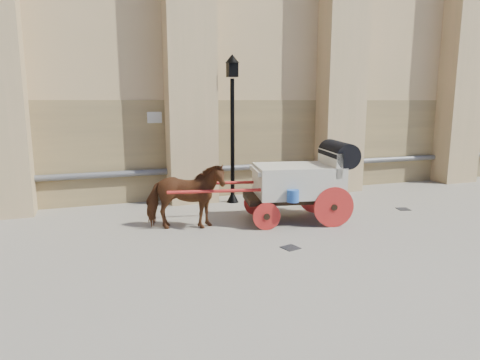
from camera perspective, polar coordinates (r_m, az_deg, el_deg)
name	(u,v)px	position (r m, az deg, el deg)	size (l,w,h in m)	color
ground	(270,232)	(9.97, 4.03, -6.89)	(90.00, 90.00, 0.00)	slate
horse	(185,197)	(10.04, -7.33, -2.21)	(0.84, 1.85, 1.56)	brown
carriage	(304,179)	(10.75, 8.50, 0.18)	(4.69, 2.04, 1.99)	black
street_lamp	(232,125)	(12.46, -1.02, 7.32)	(0.40, 0.40, 4.27)	black
drain_grate_near	(290,248)	(8.95, 6.74, -8.96)	(0.32, 0.32, 0.01)	black
drain_grate_far	(403,209)	(12.78, 20.94, -3.64)	(0.32, 0.32, 0.01)	black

